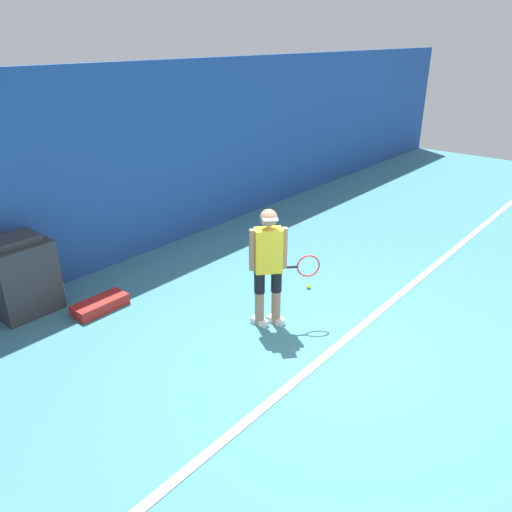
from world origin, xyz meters
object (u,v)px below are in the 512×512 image
Objects in this scene: tennis_ball at (308,286)px; equipment_bag at (100,305)px; tennis_player at (269,263)px; covered_chair at (22,276)px; water_bottle at (61,289)px.

equipment_bag is at bearing 142.18° from tennis_ball.
tennis_player is 2.10× the size of equipment_bag.
covered_chair is (-1.88, 2.77, -0.35)m from tennis_player.
covered_chair is 0.68m from water_bottle.
water_bottle is (0.54, 0.05, -0.42)m from covered_chair.
tennis_player is 3.22m from water_bottle.
tennis_player is 3.36m from covered_chair.
tennis_player is at bearing -64.54° from water_bottle.
water_bottle is (-2.51, 2.66, 0.07)m from tennis_ball.
equipment_bag is at bearing -48.93° from covered_chair.
tennis_ball is 3.03m from equipment_bag.
water_bottle is at bearing 98.37° from equipment_bag.
water_bottle reaches higher than tennis_ball.
tennis_ball is at bearing 48.86° from tennis_player.
water_bottle reaches higher than equipment_bag.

